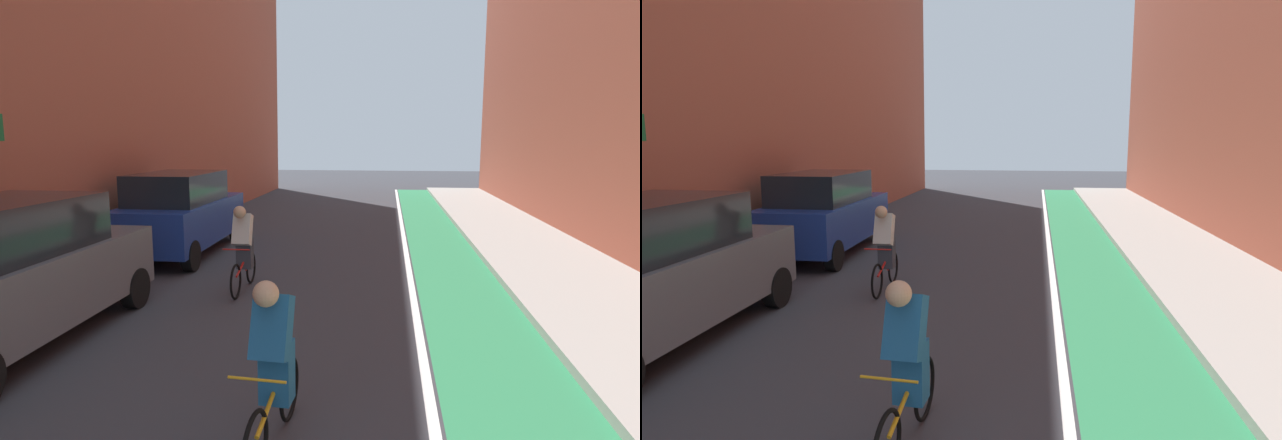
% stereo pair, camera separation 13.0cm
% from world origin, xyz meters
% --- Properties ---
extents(ground_plane, '(76.82, 76.82, 0.00)m').
position_xyz_m(ground_plane, '(0.00, 13.46, 0.00)').
color(ground_plane, '#38383D').
extents(bike_lane_paint, '(1.60, 34.92, 0.00)m').
position_xyz_m(bike_lane_paint, '(3.28, 15.46, 0.00)').
color(bike_lane_paint, '#2D8451').
rests_on(bike_lane_paint, ground).
extents(lane_divider_stripe, '(0.12, 34.92, 0.00)m').
position_xyz_m(lane_divider_stripe, '(2.38, 15.46, 0.00)').
color(lane_divider_stripe, white).
rests_on(lane_divider_stripe, ground).
extents(sidewalk_right, '(2.82, 34.92, 0.14)m').
position_xyz_m(sidewalk_right, '(5.49, 15.46, 0.07)').
color(sidewalk_right, '#A8A59E').
rests_on(sidewalk_right, ground).
extents(parked_suv_gray, '(1.89, 4.50, 1.98)m').
position_xyz_m(parked_suv_gray, '(-3.03, 9.45, 1.02)').
color(parked_suv_gray, '#595B60').
rests_on(parked_suv_gray, ground).
extents(parked_suv_blue, '(1.93, 4.59, 1.98)m').
position_xyz_m(parked_suv_blue, '(-3.03, 15.30, 1.02)').
color(parked_suv_blue, navy).
rests_on(parked_suv_blue, ground).
extents(cyclist_mid, '(0.48, 1.68, 1.59)m').
position_xyz_m(cyclist_mid, '(0.93, 7.62, 0.80)').
color(cyclist_mid, black).
rests_on(cyclist_mid, ground).
extents(cyclist_trailing, '(0.48, 1.67, 1.59)m').
position_xyz_m(cyclist_trailing, '(-0.69, 12.43, 0.84)').
color(cyclist_trailing, black).
rests_on(cyclist_trailing, ground).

